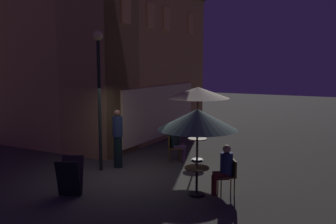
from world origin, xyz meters
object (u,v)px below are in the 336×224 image
patio_umbrella_0 (197,120)px  cafe_table_1 (197,146)px  patio_umbrella_1 (198,93)px  cafe_chair_1 (172,146)px  cafe_table_0 (197,177)px  menu_sandwich_board (70,177)px  street_lamp_near_corner (99,77)px  cafe_chair_0 (230,173)px  patron_standing_2 (118,138)px  patron_seated_1 (176,141)px  patron_seated_0 (224,167)px

patio_umbrella_0 → cafe_table_1: bearing=22.9°
patio_umbrella_1 → cafe_chair_1: bearing=121.3°
cafe_table_0 → menu_sandwich_board: bearing=118.0°
street_lamp_near_corner → cafe_table_1: street_lamp_near_corner is taller
menu_sandwich_board → patio_umbrella_1: bearing=-44.6°
cafe_table_1 → cafe_chair_0: cafe_chair_0 is taller
street_lamp_near_corner → patron_standing_2: bearing=-27.8°
patio_umbrella_1 → cafe_chair_1: (-0.44, 0.73, -1.74)m
menu_sandwich_board → cafe_chair_1: (4.04, -0.73, 0.05)m
patio_umbrella_0 → patio_umbrella_1: bearing=22.9°
patio_umbrella_1 → cafe_chair_1: 1.94m
cafe_table_0 → cafe_table_1: size_ratio=0.94×
cafe_table_0 → patron_seated_1: patron_seated_1 is taller
menu_sandwich_board → patron_seated_1: 4.21m
cafe_table_0 → patron_standing_2: size_ratio=0.40×
patio_umbrella_0 → cafe_chair_0: (0.45, -0.69, -1.35)m
patio_umbrella_1 → street_lamp_near_corner: bearing=137.8°
cafe_table_1 → cafe_chair_0: 3.24m
patio_umbrella_0 → patron_standing_2: (1.16, 3.17, -0.96)m
patron_seated_1 → patron_standing_2: patron_standing_2 is taller
cafe_chair_1 → patron_seated_0: (-2.21, -2.58, 0.18)m
patio_umbrella_1 → patron_seated_0: patio_umbrella_1 is taller
cafe_chair_0 → cafe_chair_1: (2.13, 2.70, -0.02)m
patio_umbrella_0 → patron_seated_0: bearing=-56.8°
cafe_table_1 → menu_sandwich_board: bearing=162.0°
patron_seated_1 → patron_standing_2: (-1.50, 1.29, 0.24)m
cafe_table_0 → cafe_table_1: 3.29m
cafe_table_1 → patron_seated_0: 3.24m
menu_sandwich_board → cafe_table_1: (4.48, -1.46, 0.04)m
patron_seated_1 → cafe_table_0: bearing=-86.0°
menu_sandwich_board → patio_umbrella_0: patio_umbrella_0 is taller
street_lamp_near_corner → patio_umbrella_1: street_lamp_near_corner is taller
patio_umbrella_1 → patron_seated_1: (-0.37, 0.60, -1.59)m
patron_seated_1 → menu_sandwich_board: bearing=-133.1°
patio_umbrella_0 → cafe_chair_0: bearing=-56.8°
patio_umbrella_1 → patron_seated_1: size_ratio=2.05×
street_lamp_near_corner → patio_umbrella_1: size_ratio=1.70×
menu_sandwich_board → patron_seated_1: bearing=-38.3°
street_lamp_near_corner → menu_sandwich_board: bearing=-161.5°
cafe_chair_0 → patron_seated_0: size_ratio=0.70×
menu_sandwich_board → patron_seated_0: patron_seated_0 is taller
patron_standing_2 → patio_umbrella_1: bearing=-171.1°
street_lamp_near_corner → cafe_chair_1: (1.94, -1.44, -2.29)m
menu_sandwich_board → cafe_chair_0: 3.92m
cafe_table_1 → patron_seated_0: patron_seated_0 is taller
cafe_chair_0 → patron_seated_0: bearing=0.0°
menu_sandwich_board → cafe_table_1: menu_sandwich_board is taller
cafe_chair_1 → menu_sandwich_board: bearing=-131.6°
cafe_chair_1 → patron_seated_0: patron_seated_0 is taller
cafe_table_0 → patio_umbrella_1: patio_umbrella_1 is taller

